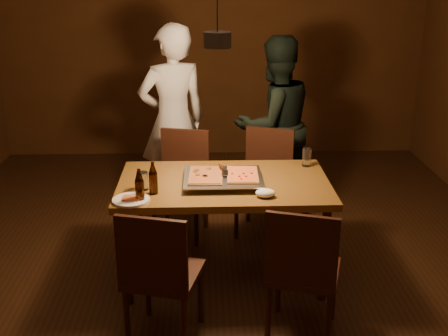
{
  "coord_description": "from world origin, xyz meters",
  "views": [
    {
      "loc": [
        -0.09,
        -3.66,
        2.19
      ],
      "look_at": [
        0.04,
        0.06,
        0.85
      ],
      "focal_mm": 45.0,
      "sensor_mm": 36.0,
      "label": 1
    }
  ],
  "objects_px": {
    "dining_table": "(224,191)",
    "pizza_tray": "(223,180)",
    "beer_bottle_b": "(153,178)",
    "plate_slice": "(131,200)",
    "diner_dark": "(274,125)",
    "beer_bottle_a": "(139,185)",
    "chair_near_left": "(159,266)",
    "diner_white": "(173,121)",
    "pendant_lamp": "(217,38)",
    "chair_far_left": "(182,173)",
    "chair_far_right": "(266,172)",
    "chair_near_right": "(302,263)"
  },
  "relations": [
    {
      "from": "dining_table",
      "to": "pizza_tray",
      "type": "distance_m",
      "value": 0.1
    },
    {
      "from": "beer_bottle_b",
      "to": "plate_slice",
      "type": "relative_size",
      "value": 0.91
    },
    {
      "from": "dining_table",
      "to": "diner_dark",
      "type": "relative_size",
      "value": 0.92
    },
    {
      "from": "diner_dark",
      "to": "beer_bottle_a",
      "type": "bearing_deg",
      "value": 31.81
    },
    {
      "from": "chair_near_left",
      "to": "diner_white",
      "type": "xyz_separation_m",
      "value": [
        -0.01,
        2.04,
        0.33
      ]
    },
    {
      "from": "pizza_tray",
      "to": "beer_bottle_a",
      "type": "distance_m",
      "value": 0.64
    },
    {
      "from": "beer_bottle_b",
      "to": "diner_dark",
      "type": "bearing_deg",
      "value": 55.92
    },
    {
      "from": "diner_white",
      "to": "pendant_lamp",
      "type": "xyz_separation_m",
      "value": [
        0.38,
        -1.29,
        0.89
      ]
    },
    {
      "from": "pendant_lamp",
      "to": "chair_far_left",
      "type": "bearing_deg",
      "value": 109.09
    },
    {
      "from": "beer_bottle_a",
      "to": "beer_bottle_b",
      "type": "xyz_separation_m",
      "value": [
        0.08,
        0.13,
        0.0
      ]
    },
    {
      "from": "beer_bottle_b",
      "to": "pizza_tray",
      "type": "bearing_deg",
      "value": 21.12
    },
    {
      "from": "chair_far_right",
      "to": "diner_white",
      "type": "relative_size",
      "value": 0.31
    },
    {
      "from": "chair_near_left",
      "to": "plate_slice",
      "type": "relative_size",
      "value": 2.1
    },
    {
      "from": "chair_near_right",
      "to": "diner_white",
      "type": "height_order",
      "value": "diner_white"
    },
    {
      "from": "pizza_tray",
      "to": "beer_bottle_b",
      "type": "bearing_deg",
      "value": -157.11
    },
    {
      "from": "dining_table",
      "to": "chair_far_left",
      "type": "height_order",
      "value": "chair_far_left"
    },
    {
      "from": "dining_table",
      "to": "beer_bottle_a",
      "type": "xyz_separation_m",
      "value": [
        -0.56,
        -0.34,
        0.19
      ]
    },
    {
      "from": "chair_far_left",
      "to": "pendant_lamp",
      "type": "relative_size",
      "value": 0.46
    },
    {
      "from": "dining_table",
      "to": "chair_far_left",
      "type": "xyz_separation_m",
      "value": [
        -0.33,
        0.75,
        -0.14
      ]
    },
    {
      "from": "pendant_lamp",
      "to": "diner_dark",
      "type": "bearing_deg",
      "value": 67.15
    },
    {
      "from": "chair_far_left",
      "to": "chair_near_right",
      "type": "xyz_separation_m",
      "value": [
        0.77,
        -1.56,
        0.0
      ]
    },
    {
      "from": "pizza_tray",
      "to": "chair_far_right",
      "type": "bearing_deg",
      "value": 65.38
    },
    {
      "from": "plate_slice",
      "to": "diner_white",
      "type": "xyz_separation_m",
      "value": [
        0.2,
        1.56,
        0.11
      ]
    },
    {
      "from": "dining_table",
      "to": "beer_bottle_b",
      "type": "xyz_separation_m",
      "value": [
        -0.48,
        -0.21,
        0.19
      ]
    },
    {
      "from": "dining_table",
      "to": "diner_white",
      "type": "bearing_deg",
      "value": 108.96
    },
    {
      "from": "chair_far_left",
      "to": "chair_near_left",
      "type": "distance_m",
      "value": 1.57
    },
    {
      "from": "plate_slice",
      "to": "diner_dark",
      "type": "bearing_deg",
      "value": 54.6
    },
    {
      "from": "chair_far_right",
      "to": "diner_dark",
      "type": "xyz_separation_m",
      "value": [
        0.12,
        0.48,
        0.28
      ]
    },
    {
      "from": "beer_bottle_b",
      "to": "chair_far_left",
      "type": "bearing_deg",
      "value": 80.97
    },
    {
      "from": "chair_near_left",
      "to": "diner_white",
      "type": "relative_size",
      "value": 0.29
    },
    {
      "from": "chair_far_left",
      "to": "chair_far_right",
      "type": "xyz_separation_m",
      "value": [
        0.72,
        0.01,
        0.0
      ]
    },
    {
      "from": "pizza_tray",
      "to": "plate_slice",
      "type": "relative_size",
      "value": 2.25
    },
    {
      "from": "beer_bottle_a",
      "to": "pendant_lamp",
      "type": "xyz_separation_m",
      "value": [
        0.51,
        0.28,
        0.9
      ]
    },
    {
      "from": "chair_far_right",
      "to": "beer_bottle_a",
      "type": "relative_size",
      "value": 2.42
    },
    {
      "from": "chair_far_left",
      "to": "diner_white",
      "type": "bearing_deg",
      "value": -65.68
    },
    {
      "from": "chair_far_left",
      "to": "beer_bottle_a",
      "type": "relative_size",
      "value": 2.26
    },
    {
      "from": "chair_far_right",
      "to": "beer_bottle_b",
      "type": "distance_m",
      "value": 1.35
    },
    {
      "from": "chair_far_right",
      "to": "beer_bottle_b",
      "type": "xyz_separation_m",
      "value": [
        -0.87,
        -0.98,
        0.32
      ]
    },
    {
      "from": "chair_near_right",
      "to": "diner_dark",
      "type": "bearing_deg",
      "value": 105.14
    },
    {
      "from": "chair_near_left",
      "to": "beer_bottle_b",
      "type": "distance_m",
      "value": 0.69
    },
    {
      "from": "chair_near_left",
      "to": "chair_far_left",
      "type": "bearing_deg",
      "value": 101.72
    },
    {
      "from": "chair_near_left",
      "to": "chair_near_right",
      "type": "xyz_separation_m",
      "value": [
        0.85,
        0.01,
        0.0
      ]
    },
    {
      "from": "chair_near_left",
      "to": "beer_bottle_a",
      "type": "bearing_deg",
      "value": 121.9
    },
    {
      "from": "chair_far_right",
      "to": "chair_near_right",
      "type": "xyz_separation_m",
      "value": [
        0.05,
        -1.58,
        0.0
      ]
    },
    {
      "from": "chair_near_right",
      "to": "diner_dark",
      "type": "height_order",
      "value": "diner_dark"
    },
    {
      "from": "dining_table",
      "to": "plate_slice",
      "type": "relative_size",
      "value": 6.14
    },
    {
      "from": "diner_white",
      "to": "diner_dark",
      "type": "distance_m",
      "value": 0.93
    },
    {
      "from": "chair_near_right",
      "to": "pizza_tray",
      "type": "relative_size",
      "value": 0.95
    },
    {
      "from": "diner_white",
      "to": "chair_far_right",
      "type": "bearing_deg",
      "value": 128.55
    },
    {
      "from": "pizza_tray",
      "to": "diner_white",
      "type": "bearing_deg",
      "value": 109.93
    }
  ]
}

